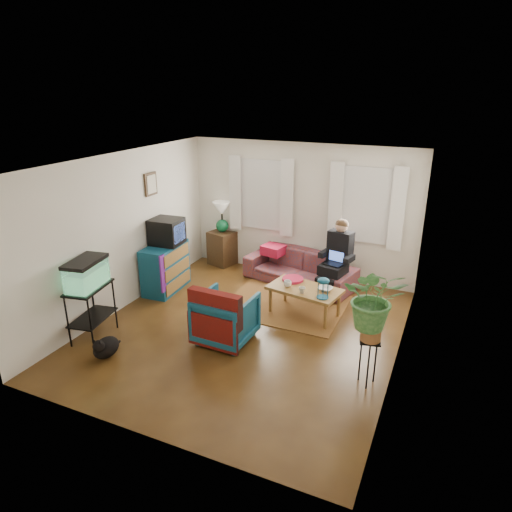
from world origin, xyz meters
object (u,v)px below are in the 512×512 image
at_px(side_table, 223,248).
at_px(plant_stand, 368,362).
at_px(sofa, 300,263).
at_px(armchair, 226,315).
at_px(dresser, 165,268).
at_px(aquarium_stand, 92,312).
at_px(coffee_table, 304,301).

distance_m(side_table, plant_stand, 4.68).
distance_m(sofa, armchair, 2.43).
relative_size(sofa, dresser, 2.17).
height_order(side_table, aquarium_stand, aquarium_stand).
distance_m(aquarium_stand, armchair, 2.00).
xyz_separation_m(armchair, coffee_table, (0.81, 1.23, -0.16)).
relative_size(dresser, plant_stand, 1.51).
relative_size(sofa, coffee_table, 1.82).
xyz_separation_m(dresser, armchair, (1.84, -1.13, -0.03)).
relative_size(armchair, coffee_table, 0.69).
height_order(sofa, armchair, sofa).
height_order(sofa, aquarium_stand, aquarium_stand).
bearing_deg(side_table, coffee_table, -32.91).
bearing_deg(coffee_table, aquarium_stand, -133.08).
bearing_deg(armchair, dresser, -29.60).
bearing_deg(side_table, armchair, -61.14).
bearing_deg(dresser, sofa, 26.73).
bearing_deg(side_table, sofa, -9.86).
bearing_deg(sofa, armchair, -85.18).
bearing_deg(coffee_table, side_table, 157.37).
height_order(aquarium_stand, plant_stand, aquarium_stand).
bearing_deg(coffee_table, plant_stand, -37.45).
xyz_separation_m(sofa, coffee_table, (0.49, -1.18, -0.17)).
relative_size(side_table, dresser, 0.73).
xyz_separation_m(side_table, dresser, (-0.34, -1.59, 0.08)).
bearing_deg(plant_stand, coffee_table, 132.28).
relative_size(side_table, armchair, 0.88).
distance_m(dresser, armchair, 2.16).
distance_m(aquarium_stand, coffee_table, 3.32).
bearing_deg(dresser, coffee_table, -1.69).
bearing_deg(dresser, side_table, 74.11).
bearing_deg(sofa, coffee_table, -55.16).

